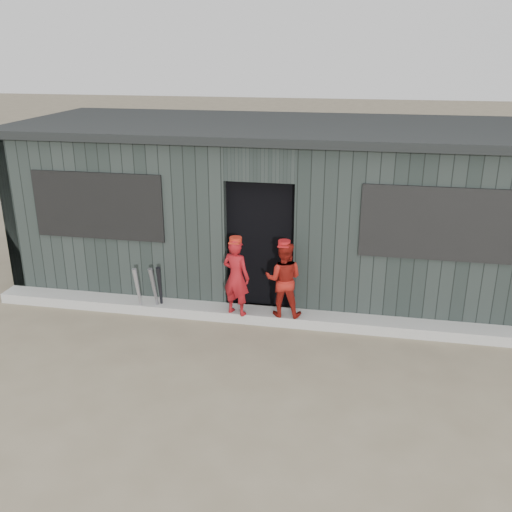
% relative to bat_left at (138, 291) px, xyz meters
% --- Properties ---
extents(ground, '(80.00, 80.00, 0.00)m').
position_rel_bat_left_xyz_m(ground, '(1.73, -1.66, -0.38)').
color(ground, '#71644E').
rests_on(ground, ground).
extents(curb, '(8.00, 0.36, 0.15)m').
position_rel_bat_left_xyz_m(curb, '(1.73, 0.16, -0.30)').
color(curb, '#A1A19C').
rests_on(curb, ground).
extents(bat_left, '(0.11, 0.19, 0.76)m').
position_rel_bat_left_xyz_m(bat_left, '(0.00, 0.00, 0.00)').
color(bat_left, '#9999A1').
rests_on(bat_left, ground).
extents(bat_mid, '(0.13, 0.22, 0.76)m').
position_rel_bat_left_xyz_m(bat_mid, '(0.23, 0.05, 0.00)').
color(bat_mid, slate).
rests_on(bat_mid, ground).
extents(bat_right, '(0.12, 0.24, 0.78)m').
position_rel_bat_left_xyz_m(bat_right, '(0.31, 0.09, 0.01)').
color(bat_right, black).
rests_on(bat_right, ground).
extents(player_red_left, '(0.48, 0.39, 1.13)m').
position_rel_bat_left_xyz_m(player_red_left, '(1.47, 0.02, 0.33)').
color(player_red_left, maroon).
rests_on(player_red_left, curb).
extents(player_red_right, '(0.54, 0.42, 1.09)m').
position_rel_bat_left_xyz_m(player_red_right, '(2.13, 0.11, 0.32)').
color(player_red_right, maroon).
rests_on(player_red_right, curb).
extents(player_grey_back, '(0.61, 0.46, 1.14)m').
position_rel_bat_left_xyz_m(player_grey_back, '(2.05, 0.82, 0.19)').
color(player_grey_back, '#BABABA').
rests_on(player_grey_back, ground).
extents(dugout, '(8.30, 3.30, 2.62)m').
position_rel_bat_left_xyz_m(dugout, '(1.73, 1.85, 0.91)').
color(dugout, black).
rests_on(dugout, ground).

